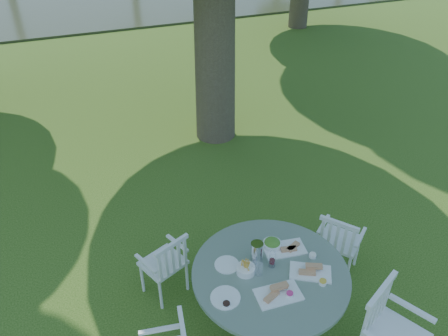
{
  "coord_description": "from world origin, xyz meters",
  "views": [
    {
      "loc": [
        -1.57,
        -3.79,
        3.75
      ],
      "look_at": [
        0.0,
        0.2,
        0.85
      ],
      "focal_mm": 35.0,
      "sensor_mm": 36.0,
      "label": 1
    }
  ],
  "objects": [
    {
      "name": "ground",
      "position": [
        0.0,
        0.0,
        0.0
      ],
      "size": [
        140.0,
        140.0,
        0.0
      ],
      "primitive_type": "plane",
      "color": "#22410D",
      "rests_on": "ground"
    },
    {
      "name": "table",
      "position": [
        -0.17,
        -1.39,
        0.62
      ],
      "size": [
        1.43,
        1.43,
        0.76
      ],
      "color": "black",
      "rests_on": "ground"
    },
    {
      "name": "chair_ne",
      "position": [
        0.83,
        -1.04,
        0.48
      ],
      "size": [
        0.56,
        0.56,
        0.82
      ],
      "rotation": [
        0.0,
        0.0,
        -4.05
      ],
      "color": "white",
      "rests_on": "ground"
    },
    {
      "name": "chair_nw",
      "position": [
        -0.96,
        -0.67,
        0.47
      ],
      "size": [
        0.52,
        0.51,
        0.8
      ],
      "rotation": [
        0.0,
        0.0,
        -2.73
      ],
      "color": "white",
      "rests_on": "ground"
    },
    {
      "name": "chair_se",
      "position": [
        0.54,
        -2.16,
        0.57
      ],
      "size": [
        0.65,
        0.63,
        0.98
      ],
      "rotation": [
        0.0,
        0.0,
        0.46
      ],
      "color": "white",
      "rests_on": "ground"
    },
    {
      "name": "tableware",
      "position": [
        -0.2,
        -1.33,
        0.81
      ],
      "size": [
        1.16,
        0.76,
        0.23
      ],
      "color": "white",
      "rests_on": "table"
    }
  ]
}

